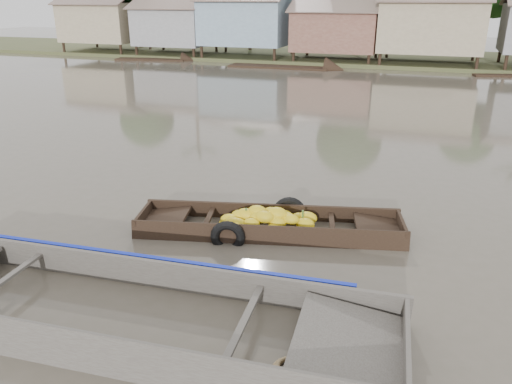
% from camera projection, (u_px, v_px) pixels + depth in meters
% --- Properties ---
extents(ground, '(120.00, 120.00, 0.00)m').
position_uv_depth(ground, '(229.00, 263.00, 8.87)').
color(ground, '#534D40').
rests_on(ground, ground).
extents(riverbank, '(120.00, 12.47, 10.22)m').
position_uv_depth(riverbank, '(441.00, 18.00, 34.81)').
color(riverbank, '#384723').
rests_on(riverbank, ground).
extents(banana_boat, '(5.46, 2.50, 0.75)m').
position_uv_depth(banana_boat, '(266.00, 225.00, 10.03)').
color(banana_boat, black).
rests_on(banana_boat, ground).
extents(viewer_boat, '(8.40, 2.76, 0.66)m').
position_uv_depth(viewer_boat, '(118.00, 317.00, 7.25)').
color(viewer_boat, '#423D38').
rests_on(viewer_boat, ground).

